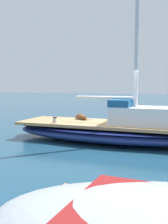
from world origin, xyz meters
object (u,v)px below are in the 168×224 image
object	(u,v)px
deck_winch	(55,120)
coiled_rope	(89,119)
mooring_buoy	(163,122)
dog_brown	(81,117)
sailboat_main	(110,132)

from	to	relation	value
deck_winch	coiled_rope	world-z (taller)	deck_winch
mooring_buoy	dog_brown	bearing A→B (deg)	-35.48
coiled_rope	mooring_buoy	xyz separation A→B (m)	(-3.75, 2.38, -0.46)
dog_brown	deck_winch	distance (m)	1.34
sailboat_main	deck_winch	size ratio (longest dim) A/B	34.80
sailboat_main	mooring_buoy	size ratio (longest dim) A/B	16.61
sailboat_main	coiled_rope	xyz separation A→B (m)	(-0.53, -1.01, 0.35)
mooring_buoy	sailboat_main	bearing A→B (deg)	-17.73
deck_winch	mooring_buoy	distance (m)	5.99
coiled_rope	deck_winch	bearing A→B (deg)	-31.18
dog_brown	mooring_buoy	bearing A→B (deg)	144.52
sailboat_main	mooring_buoy	distance (m)	4.50
dog_brown	coiled_rope	size ratio (longest dim) A/B	2.44
deck_winch	coiled_rope	bearing A→B (deg)	148.82
coiled_rope	mooring_buoy	distance (m)	4.46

